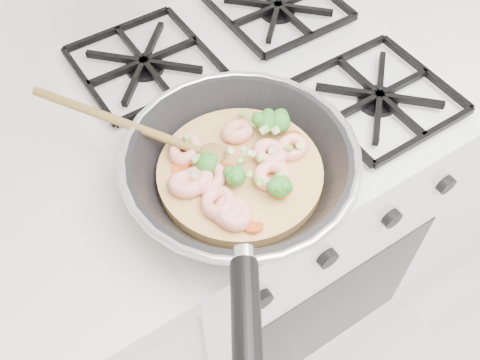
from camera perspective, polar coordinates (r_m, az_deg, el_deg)
stove at (r=1.34m, az=1.41°, el=-3.90°), size 0.60×0.60×0.92m
counter_right at (r=1.77m, az=23.66°, el=8.35°), size 1.00×0.60×0.90m
skillet at (r=0.79m, az=-0.07°, el=1.03°), size 0.38×0.58×0.09m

